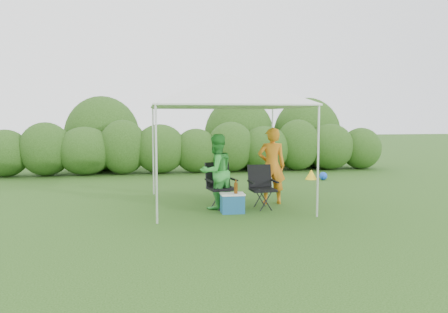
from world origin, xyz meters
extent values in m
plane|color=#315B1C|center=(0.00, 0.00, 0.00)|extent=(70.00, 70.00, 0.00)
ellipsoid|color=#2E561B|center=(-6.04, 6.00, 0.75)|extent=(1.50, 1.28, 1.50)
cylinder|color=#382616|center=(-6.04, 6.00, 0.15)|extent=(0.12, 0.12, 0.30)
ellipsoid|color=#2E561B|center=(-4.83, 6.00, 0.86)|extent=(1.65, 1.40, 1.73)
cylinder|color=#382616|center=(-4.83, 6.00, 0.15)|extent=(0.12, 0.12, 0.30)
ellipsoid|color=#2E561B|center=(-3.62, 6.00, 0.79)|extent=(1.80, 1.53, 1.57)
cylinder|color=#382616|center=(-3.62, 6.00, 0.15)|extent=(0.12, 0.12, 0.30)
ellipsoid|color=#2E561B|center=(-2.42, 6.00, 0.90)|extent=(1.58, 1.34, 1.80)
cylinder|color=#382616|center=(-2.42, 6.00, 0.15)|extent=(0.12, 0.12, 0.30)
ellipsoid|color=#2E561B|center=(-1.21, 6.00, 0.82)|extent=(1.72, 1.47, 1.65)
cylinder|color=#382616|center=(-1.21, 6.00, 0.15)|extent=(0.12, 0.12, 0.30)
ellipsoid|color=#2E561B|center=(0.00, 6.00, 0.75)|extent=(1.50, 1.28, 1.50)
cylinder|color=#382616|center=(0.00, 6.00, 0.15)|extent=(0.12, 0.12, 0.30)
ellipsoid|color=#2E561B|center=(1.21, 6.00, 0.86)|extent=(1.65, 1.40, 1.73)
cylinder|color=#382616|center=(1.21, 6.00, 0.15)|extent=(0.12, 0.12, 0.30)
ellipsoid|color=#2E561B|center=(2.42, 6.00, 0.79)|extent=(1.80, 1.53, 1.57)
cylinder|color=#382616|center=(2.42, 6.00, 0.15)|extent=(0.12, 0.12, 0.30)
ellipsoid|color=#2E561B|center=(3.62, 6.00, 0.90)|extent=(1.57, 1.34, 1.80)
cylinder|color=#382616|center=(3.62, 6.00, 0.15)|extent=(0.12, 0.12, 0.30)
ellipsoid|color=#2E561B|center=(4.83, 6.00, 0.82)|extent=(1.72, 1.47, 1.65)
cylinder|color=#382616|center=(4.83, 6.00, 0.15)|extent=(0.12, 0.12, 0.30)
ellipsoid|color=#2E561B|center=(6.04, 6.00, 0.75)|extent=(1.50, 1.28, 1.50)
cylinder|color=#382616|center=(6.04, 6.00, 0.15)|extent=(0.12, 0.12, 0.30)
cylinder|color=silver|center=(-1.50, -1.00, 1.05)|extent=(0.04, 0.04, 2.10)
cylinder|color=silver|center=(1.50, -1.00, 1.05)|extent=(0.04, 0.04, 2.10)
cylinder|color=silver|center=(-1.50, 2.00, 1.05)|extent=(0.04, 0.04, 2.10)
cylinder|color=silver|center=(1.50, 2.00, 1.05)|extent=(0.04, 0.04, 2.10)
cube|color=white|center=(0.00, 0.50, 2.12)|extent=(3.10, 3.10, 0.03)
pyramid|color=white|center=(0.00, 0.50, 2.48)|extent=(3.10, 3.10, 0.70)
cube|color=black|center=(0.68, -0.11, 0.40)|extent=(0.51, 0.48, 0.05)
cube|color=black|center=(0.67, 0.10, 0.66)|extent=(0.50, 0.16, 0.47)
cube|color=black|center=(0.43, -0.12, 0.57)|extent=(0.07, 0.42, 0.03)
cube|color=black|center=(0.93, -0.09, 0.57)|extent=(0.07, 0.42, 0.03)
cylinder|color=black|center=(0.49, -0.32, 0.20)|extent=(0.02, 0.02, 0.40)
cylinder|color=black|center=(0.90, -0.30, 0.20)|extent=(0.02, 0.02, 0.40)
cylinder|color=black|center=(0.46, 0.09, 0.20)|extent=(0.02, 0.02, 0.40)
cylinder|color=black|center=(0.88, 0.11, 0.20)|extent=(0.02, 0.02, 0.40)
cube|color=black|center=(-0.15, 0.09, 0.42)|extent=(0.59, 0.56, 0.05)
cube|color=black|center=(-0.19, 0.30, 0.69)|extent=(0.53, 0.23, 0.49)
cube|color=black|center=(-0.42, 0.04, 0.60)|extent=(0.13, 0.44, 0.03)
cube|color=black|center=(0.11, 0.14, 0.60)|extent=(0.13, 0.44, 0.03)
cylinder|color=black|center=(-0.33, -0.17, 0.21)|extent=(0.02, 0.02, 0.42)
cylinder|color=black|center=(0.10, -0.09, 0.21)|extent=(0.02, 0.02, 0.42)
cylinder|color=black|center=(-0.41, 0.26, 0.21)|extent=(0.02, 0.02, 0.42)
cylinder|color=black|center=(0.02, 0.34, 0.21)|extent=(0.02, 0.02, 0.42)
imported|color=#C76C16|center=(1.01, 0.39, 0.83)|extent=(0.65, 0.47, 1.66)
imported|color=green|center=(-0.26, 0.09, 0.77)|extent=(0.93, 0.87, 1.54)
cube|color=#1C5383|center=(-0.01, -0.37, 0.18)|extent=(0.45, 0.32, 0.36)
cube|color=silver|center=(-0.01, -0.37, 0.37)|extent=(0.47, 0.34, 0.03)
cylinder|color=#592D0C|center=(0.05, -0.41, 0.53)|extent=(0.07, 0.07, 0.27)
cone|color=yellow|center=(3.26, 3.76, 0.15)|extent=(0.36, 0.36, 0.30)
sphere|color=blue|center=(3.56, 3.56, 0.12)|extent=(0.24, 0.24, 0.24)
camera|label=1|loc=(-1.68, -8.69, 1.89)|focal=35.00mm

